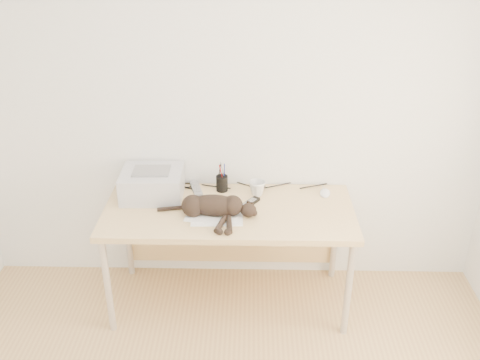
{
  "coord_description": "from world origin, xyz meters",
  "views": [
    {
      "loc": [
        0.14,
        -1.55,
        2.47
      ],
      "look_at": [
        0.07,
        1.34,
        0.98
      ],
      "focal_mm": 40.0,
      "sensor_mm": 36.0,
      "label": 1
    }
  ],
  "objects_px": {
    "cat": "(211,207)",
    "mouse": "(325,191)",
    "desk": "(230,220)",
    "printer": "(152,183)",
    "pen_cup": "(222,183)",
    "mug": "(257,188)"
  },
  "relations": [
    {
      "from": "printer",
      "to": "cat",
      "type": "xyz_separation_m",
      "value": [
        0.41,
        -0.25,
        -0.03
      ]
    },
    {
      "from": "printer",
      "to": "cat",
      "type": "height_order",
      "value": "printer"
    },
    {
      "from": "mug",
      "to": "pen_cup",
      "type": "xyz_separation_m",
      "value": [
        -0.24,
        0.06,
        0.01
      ]
    },
    {
      "from": "mug",
      "to": "mouse",
      "type": "relative_size",
      "value": 0.9
    },
    {
      "from": "desk",
      "to": "printer",
      "type": "height_order",
      "value": "printer"
    },
    {
      "from": "cat",
      "to": "desk",
      "type": "bearing_deg",
      "value": 60.51
    },
    {
      "from": "printer",
      "to": "mouse",
      "type": "height_order",
      "value": "printer"
    },
    {
      "from": "printer",
      "to": "pen_cup",
      "type": "height_order",
      "value": "pen_cup"
    },
    {
      "from": "printer",
      "to": "cat",
      "type": "relative_size",
      "value": 0.64
    },
    {
      "from": "desk",
      "to": "printer",
      "type": "xyz_separation_m",
      "value": [
        -0.51,
        0.08,
        0.22
      ]
    },
    {
      "from": "desk",
      "to": "mug",
      "type": "xyz_separation_m",
      "value": [
        0.18,
        0.1,
        0.18
      ]
    },
    {
      "from": "printer",
      "to": "mouse",
      "type": "distance_m",
      "value": 1.15
    },
    {
      "from": "desk",
      "to": "printer",
      "type": "bearing_deg",
      "value": 170.7
    },
    {
      "from": "cat",
      "to": "mouse",
      "type": "relative_size",
      "value": 5.25
    },
    {
      "from": "mouse",
      "to": "mug",
      "type": "bearing_deg",
      "value": -168.73
    },
    {
      "from": "desk",
      "to": "pen_cup",
      "type": "xyz_separation_m",
      "value": [
        -0.06,
        0.17,
        0.19
      ]
    },
    {
      "from": "pen_cup",
      "to": "desk",
      "type": "bearing_deg",
      "value": -71.32
    },
    {
      "from": "pen_cup",
      "to": "mouse",
      "type": "distance_m",
      "value": 0.7
    },
    {
      "from": "cat",
      "to": "mouse",
      "type": "xyz_separation_m",
      "value": [
        0.74,
        0.29,
        -0.04
      ]
    },
    {
      "from": "printer",
      "to": "mug",
      "type": "relative_size",
      "value": 3.71
    },
    {
      "from": "desk",
      "to": "mouse",
      "type": "xyz_separation_m",
      "value": [
        0.64,
        0.13,
        0.15
      ]
    },
    {
      "from": "mouse",
      "to": "printer",
      "type": "bearing_deg",
      "value": -169.65
    }
  ]
}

